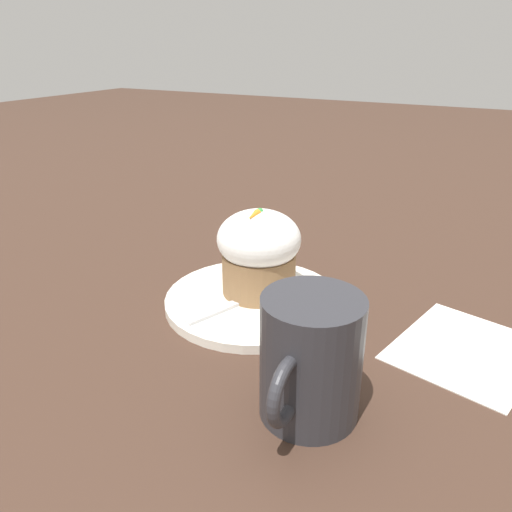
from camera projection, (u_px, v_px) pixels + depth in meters
name	position (u px, v px, depth m)	size (l,w,h in m)	color
ground_plane	(253.00, 304.00, 0.57)	(4.00, 4.00, 0.00)	#3D281E
dessert_plate	(253.00, 300.00, 0.57)	(0.20, 0.20, 0.01)	white
carrot_cake	(256.00, 251.00, 0.56)	(0.09, 0.09, 0.10)	olive
spoon	(252.00, 296.00, 0.56)	(0.12, 0.06, 0.01)	silver
coffee_cup	(310.00, 359.00, 0.39)	(0.11, 0.08, 0.10)	#2D2D33
paper_napkin	(466.00, 350.00, 0.49)	(0.17, 0.15, 0.00)	white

